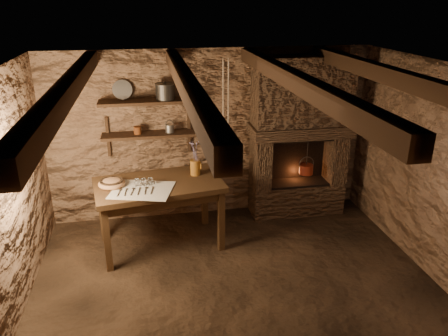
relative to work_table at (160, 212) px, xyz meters
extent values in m
plane|color=black|center=(0.78, -1.16, -0.48)|extent=(4.50, 4.50, 0.00)
cube|color=#503525|center=(0.78, 0.84, 0.72)|extent=(4.50, 0.04, 2.40)
cube|color=#503525|center=(3.03, -1.16, 0.72)|extent=(0.04, 4.00, 2.40)
cube|color=black|center=(0.78, -1.16, 1.92)|extent=(4.50, 4.00, 0.04)
cube|color=black|center=(-0.72, -1.16, 1.83)|extent=(0.14, 3.95, 0.16)
cube|color=black|center=(0.28, -1.16, 1.83)|extent=(0.14, 3.95, 0.16)
cube|color=black|center=(1.28, -1.16, 1.83)|extent=(0.14, 3.95, 0.16)
cube|color=black|center=(2.28, -1.16, 1.83)|extent=(0.14, 3.95, 0.16)
cube|color=black|center=(-0.07, 0.68, 0.82)|extent=(1.25, 0.30, 0.04)
cube|color=black|center=(-0.07, 0.68, 1.27)|extent=(1.25, 0.30, 0.04)
cube|color=#3E2B1F|center=(2.03, 0.60, -0.25)|extent=(1.35, 0.45, 0.45)
cube|color=#3E2B1F|center=(1.46, 0.60, 0.35)|extent=(0.23, 0.45, 0.75)
cube|color=#3E2B1F|center=(2.59, 0.60, 0.35)|extent=(0.23, 0.45, 0.75)
cube|color=#3E2B1F|center=(2.03, 0.57, 0.80)|extent=(1.43, 0.51, 0.16)
cube|color=#3E2B1F|center=(2.03, 0.60, 1.35)|extent=(1.35, 0.45, 0.94)
cube|color=black|center=(2.03, 0.80, 0.35)|extent=(0.90, 0.06, 0.75)
cube|color=#362212|center=(0.00, 0.00, 0.38)|extent=(1.67, 1.11, 0.07)
cube|color=#362212|center=(0.00, 0.00, 0.28)|extent=(1.51, 0.96, 0.11)
cube|color=beige|center=(-0.20, -0.20, 0.41)|extent=(0.82, 0.73, 0.01)
cylinder|color=#985D1D|center=(0.48, 0.17, 0.51)|extent=(0.14, 0.14, 0.20)
torus|color=#985D1D|center=(0.55, 0.17, 0.53)|extent=(0.02, 0.11, 0.11)
ellipsoid|color=#A67048|center=(-0.56, -0.02, 0.45)|extent=(0.39, 0.39, 0.11)
cylinder|color=#2B2926|center=(0.17, 0.68, 1.39)|extent=(0.29, 0.29, 0.19)
cylinder|color=#A7A7A2|center=(-0.38, 0.78, 1.42)|extent=(0.26, 0.12, 0.26)
cylinder|color=#522610|center=(-0.22, 0.68, 0.89)|extent=(0.12, 0.12, 0.10)
cylinder|color=maroon|center=(2.14, 0.56, 0.21)|extent=(0.25, 0.25, 0.14)
torus|color=#2B2926|center=(2.14, 0.56, 0.30)|extent=(0.22, 0.01, 0.22)
cylinder|color=#2B2926|center=(2.14, 0.56, 0.46)|extent=(0.01, 0.01, 0.44)
camera|label=1|loc=(-0.09, -5.02, 2.56)|focal=35.00mm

